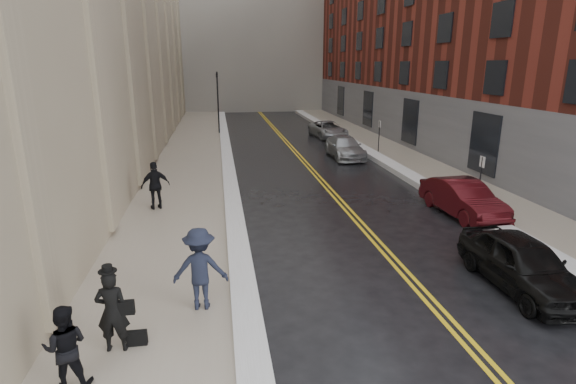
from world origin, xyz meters
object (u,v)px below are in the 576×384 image
object	(u,v)px
car_silver_near	(345,147)
pedestrian_c	(156,186)
car_silver_far	(328,130)
car_black	(522,263)
car_maroon	(463,198)
pedestrian_main	(112,311)
pedestrian_a	(65,347)
pedestrian_b	(200,269)

from	to	relation	value
car_silver_near	pedestrian_c	bearing A→B (deg)	-138.26
car_silver_far	car_silver_near	bearing A→B (deg)	-102.25
car_black	car_maroon	world-z (taller)	car_black
car_silver_far	pedestrian_main	bearing A→B (deg)	-118.38
car_maroon	pedestrian_c	world-z (taller)	pedestrian_c
pedestrian_a	pedestrian_c	xyz separation A→B (m)	(0.29, 10.56, 0.16)
pedestrian_a	pedestrian_c	world-z (taller)	pedestrian_c
pedestrian_c	car_maroon	bearing A→B (deg)	150.46
car_silver_near	pedestrian_main	distance (m)	21.65
car_silver_far	car_maroon	bearing A→B (deg)	-94.25
pedestrian_b	pedestrian_c	bearing A→B (deg)	-72.26
pedestrian_a	pedestrian_c	size ratio (longest dim) A/B	0.83
car_silver_near	car_silver_far	xyz separation A→B (m)	(0.87, 8.06, -0.01)
car_black	pedestrian_main	size ratio (longest dim) A/B	2.39
car_black	pedestrian_b	xyz separation A→B (m)	(-8.45, 0.06, 0.44)
car_silver_near	pedestrian_c	world-z (taller)	pedestrian_c
pedestrian_main	pedestrian_b	size ratio (longest dim) A/B	0.87
pedestrian_a	car_maroon	bearing A→B (deg)	-149.85
pedestrian_b	pedestrian_c	distance (m)	8.36
pedestrian_a	car_silver_near	bearing A→B (deg)	-122.04
car_silver_far	pedestrian_b	distance (m)	27.35
pedestrian_a	pedestrian_main	bearing A→B (deg)	-125.02
car_maroon	pedestrian_b	distance (m)	11.63
car_silver_near	pedestrian_a	world-z (taller)	pedestrian_a
pedestrian_main	car_black	bearing A→B (deg)	-170.76
car_maroon	pedestrian_main	bearing A→B (deg)	-152.28
car_maroon	car_silver_far	distance (m)	19.86
pedestrian_a	pedestrian_b	bearing A→B (deg)	-137.08
car_maroon	pedestrian_b	xyz separation A→B (m)	(-10.05, -5.82, 0.46)
car_silver_near	pedestrian_b	xyz separation A→B (m)	(-8.55, -17.61, 0.49)
car_maroon	pedestrian_a	size ratio (longest dim) A/B	2.65
car_silver_near	pedestrian_c	xyz separation A→B (m)	(-10.58, -9.50, 0.45)
car_silver_near	pedestrian_main	world-z (taller)	pedestrian_main
pedestrian_b	pedestrian_c	xyz separation A→B (m)	(-2.03, 8.12, -0.05)
pedestrian_a	pedestrian_c	distance (m)	10.56
pedestrian_a	car_black	bearing A→B (deg)	-171.11
car_silver_near	car_silver_far	world-z (taller)	car_silver_near
car_black	car_maroon	size ratio (longest dim) A/B	0.99
car_silver_near	car_silver_far	size ratio (longest dim) A/B	0.98
car_silver_near	pedestrian_b	size ratio (longest dim) A/B	2.28
pedestrian_a	pedestrian_b	xyz separation A→B (m)	(2.31, 2.44, 0.21)
pedestrian_a	pedestrian_c	bearing A→B (deg)	-95.15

